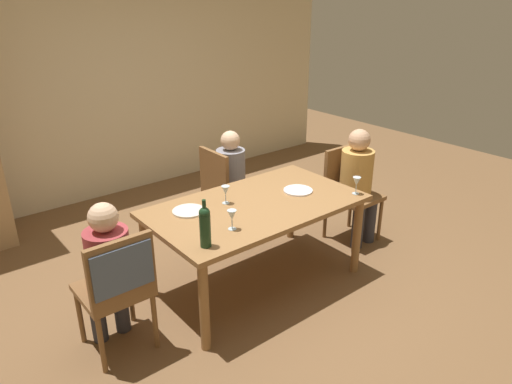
# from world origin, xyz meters

# --- Properties ---
(ground_plane) EXTENTS (10.00, 10.00, 0.00)m
(ground_plane) POSITION_xyz_m (0.00, 0.00, 0.00)
(ground_plane) COLOR brown
(rear_room_partition) EXTENTS (6.40, 0.12, 2.70)m
(rear_room_partition) POSITION_xyz_m (0.00, 2.69, 1.35)
(rear_room_partition) COLOR beige
(rear_room_partition) RESTS_ON ground_plane
(dining_table) EXTENTS (1.72, 0.98, 0.74)m
(dining_table) POSITION_xyz_m (0.00, 0.00, 0.66)
(dining_table) COLOR olive
(dining_table) RESTS_ON ground_plane
(chair_left_end) EXTENTS (0.44, 0.46, 0.92)m
(chair_left_end) POSITION_xyz_m (-1.24, -0.12, 0.59)
(chair_left_end) COLOR brown
(chair_left_end) RESTS_ON ground_plane
(chair_far_right) EXTENTS (0.44, 0.44, 0.92)m
(chair_far_right) POSITION_xyz_m (0.30, 0.87, 0.53)
(chair_far_right) COLOR brown
(chair_far_right) RESTS_ON ground_plane
(chair_right_end) EXTENTS (0.44, 0.44, 0.92)m
(chair_right_end) POSITION_xyz_m (1.24, 0.09, 0.53)
(chair_right_end) COLOR brown
(chair_right_end) RESTS_ON ground_plane
(person_woman_host) EXTENTS (0.29, 0.33, 1.10)m
(person_woman_host) POSITION_xyz_m (-1.24, 0.03, 0.64)
(person_woman_host) COLOR #33333D
(person_woman_host) RESTS_ON ground_plane
(person_man_bearded) EXTENTS (0.33, 0.28, 1.08)m
(person_man_bearded) POSITION_xyz_m (0.41, 0.87, 0.63)
(person_man_bearded) COLOR #33333D
(person_man_bearded) RESTS_ON ground_plane
(person_man_guest) EXTENTS (0.31, 0.35, 1.14)m
(person_man_guest) POSITION_xyz_m (1.24, -0.03, 0.66)
(person_man_guest) COLOR #33333D
(person_man_guest) RESTS_ON ground_plane
(wine_bottle_tall_green) EXTENTS (0.08, 0.08, 0.34)m
(wine_bottle_tall_green) POSITION_xyz_m (-0.69, -0.32, 0.89)
(wine_bottle_tall_green) COLOR #19381E
(wine_bottle_tall_green) RESTS_ON dining_table
(wine_glass_near_left) EXTENTS (0.07, 0.07, 0.15)m
(wine_glass_near_left) POSITION_xyz_m (-0.41, -0.24, 0.85)
(wine_glass_near_left) COLOR silver
(wine_glass_near_left) RESTS_ON dining_table
(wine_glass_centre) EXTENTS (0.07, 0.07, 0.15)m
(wine_glass_centre) POSITION_xyz_m (-0.18, 0.16, 0.85)
(wine_glass_centre) COLOR silver
(wine_glass_centre) RESTS_ON dining_table
(wine_glass_near_right) EXTENTS (0.07, 0.07, 0.15)m
(wine_glass_near_right) POSITION_xyz_m (0.78, -0.37, 0.85)
(wine_glass_near_right) COLOR silver
(wine_glass_near_right) RESTS_ON dining_table
(dinner_plate_host) EXTENTS (0.25, 0.25, 0.01)m
(dinner_plate_host) POSITION_xyz_m (0.44, -0.03, 0.75)
(dinner_plate_host) COLOR white
(dinner_plate_host) RESTS_ON dining_table
(dinner_plate_guest_left) EXTENTS (0.25, 0.25, 0.01)m
(dinner_plate_guest_left) POSITION_xyz_m (-0.50, 0.21, 0.75)
(dinner_plate_guest_left) COLOR silver
(dinner_plate_guest_left) RESTS_ON dining_table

